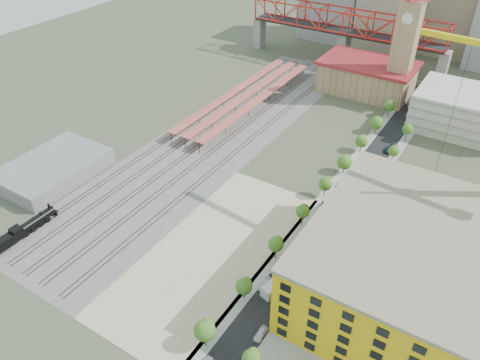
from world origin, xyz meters
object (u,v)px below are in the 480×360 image
Objects in this scene: construction_building at (415,268)px; site_trailer_c at (312,239)px; locomotive at (27,228)px; clock_tower at (408,30)px; site_trailer_d at (318,230)px; site_trailer_b at (284,278)px; site_trailer_a at (280,283)px.

construction_building is 27.62m from site_trailer_c.
site_trailer_c is at bearing 29.13° from locomotive.
clock_tower reaches higher than site_trailer_d.
site_trailer_d reaches higher than site_trailer_b.
construction_building is at bearing 19.18° from locomotive.
site_trailer_b is (0.00, 2.14, -0.19)m from site_trailer_a.
clock_tower is 2.58× the size of locomotive.
clock_tower is at bearing 107.18° from site_trailer_b.
site_trailer_d is at bearing 104.09° from site_trailer_a.
construction_building is 4.89× the size of site_trailer_a.
site_trailer_c is 0.99× the size of site_trailer_d.
site_trailer_a is at bearing -76.95° from site_trailer_b.
site_trailer_d is (0.00, 4.01, 0.01)m from site_trailer_c.
site_trailer_c is at bearing 103.05° from site_trailer_b.
site_trailer_b is at bearing -85.87° from clock_tower.
site_trailer_b is (-26.00, -10.87, -8.18)m from construction_building.
construction_building is at bearing -71.22° from clock_tower.
construction_building is 4.92× the size of site_trailer_d.
site_trailer_d is at bearing -84.99° from clock_tower.
site_trailer_c is (66.00, 36.78, -0.48)m from locomotive.
site_trailer_c is (0.00, 15.65, 0.17)m from site_trailer_b.
site_trailer_a is (-26.00, -13.01, -7.99)m from construction_building.
construction_building is at bearing 35.74° from site_trailer_b.
clock_tower is 116.53m from site_trailer_a.
site_trailer_c is (8.00, -95.21, -27.30)m from clock_tower.
clock_tower is at bearing 85.47° from site_trailer_c.
clock_tower is at bearing 108.78° from construction_building.
construction_building is 28.59m from site_trailer_d.
site_trailer_c is at bearing -85.20° from clock_tower.
clock_tower is 5.06× the size of site_trailer_d.
site_trailer_b is at bearing -78.32° from site_trailer_d.
clock_tower reaches higher than site_trailer_c.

